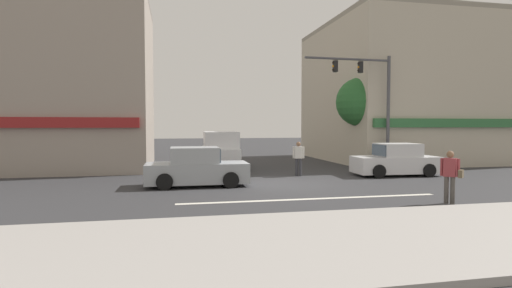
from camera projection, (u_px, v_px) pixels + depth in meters
name	position (u px, v px, depth m)	size (l,w,h in m)	color
ground_plane	(284.00, 184.00, 16.77)	(120.00, 120.00, 0.00)	#333335
lane_marking_stripe	(312.00, 199.00, 13.35)	(9.00, 0.24, 0.01)	silver
sidewalk_curb	(392.00, 238.00, 8.45)	(40.00, 5.00, 0.16)	#9E9993
building_left_block	(40.00, 83.00, 22.54)	(12.02, 8.65, 9.73)	gray
building_right_corner	(412.00, 93.00, 28.76)	(12.90, 11.78, 9.59)	#B7AD99
street_tree	(360.00, 102.00, 23.46)	(2.88, 2.88, 5.28)	#4C3823
utility_pole_near_left	(94.00, 100.00, 20.19)	(1.40, 0.22, 7.23)	brown
traffic_light_mast	(372.00, 93.00, 21.37)	(4.89, 0.30, 6.20)	#47474C
van_crossing_leftbound	(220.00, 151.00, 22.45)	(2.19, 4.67, 2.11)	silver
sedan_crossing_center	(396.00, 161.00, 19.58)	(4.18, 2.03, 1.58)	silver
sedan_waiting_far	(197.00, 168.00, 16.21)	(4.12, 1.91, 1.58)	#999EA3
pedestrian_foreground_with_bag	(451.00, 174.00, 12.46)	(0.53, 0.63, 1.67)	#4C4742
pedestrian_mid_crossing	(298.00, 157.00, 19.37)	(0.53, 0.35, 1.67)	#333338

